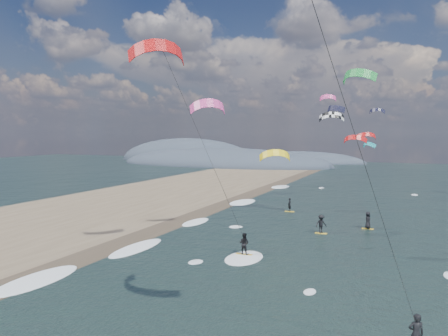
% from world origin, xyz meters
% --- Properties ---
extents(wet_sand_strip, '(3.00, 240.00, 0.00)m').
position_xyz_m(wet_sand_strip, '(-12.00, 10.00, 0.00)').
color(wet_sand_strip, '#382D23').
rests_on(wet_sand_strip, ground).
extents(coastal_hills, '(80.00, 41.00, 15.00)m').
position_xyz_m(coastal_hills, '(-44.84, 107.86, 0.00)').
color(coastal_hills, '#3D4756').
rests_on(coastal_hills, ground).
extents(kitesurfer_near_a, '(7.95, 8.92, 16.36)m').
position_xyz_m(kitesurfer_near_a, '(7.42, 0.36, 12.54)').
color(kitesurfer_near_a, yellow).
rests_on(kitesurfer_near_a, ground).
extents(kitesurfer_near_b, '(6.96, 9.16, 15.79)m').
position_xyz_m(kitesurfer_near_b, '(-3.67, 12.33, 10.31)').
color(kitesurfer_near_b, yellow).
rests_on(kitesurfer_near_b, ground).
extents(far_kitesurfers, '(10.47, 10.71, 1.77)m').
position_xyz_m(far_kitesurfers, '(2.96, 28.65, 0.86)').
color(far_kitesurfers, yellow).
rests_on(far_kitesurfers, ground).
extents(bg_kite_field, '(13.64, 73.68, 9.89)m').
position_xyz_m(bg_kite_field, '(0.15, 55.29, 11.05)').
color(bg_kite_field, red).
rests_on(bg_kite_field, ground).
extents(shoreline_surf, '(2.40, 79.40, 0.11)m').
position_xyz_m(shoreline_surf, '(-10.80, 14.75, 0.00)').
color(shoreline_surf, white).
rests_on(shoreline_surf, ground).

